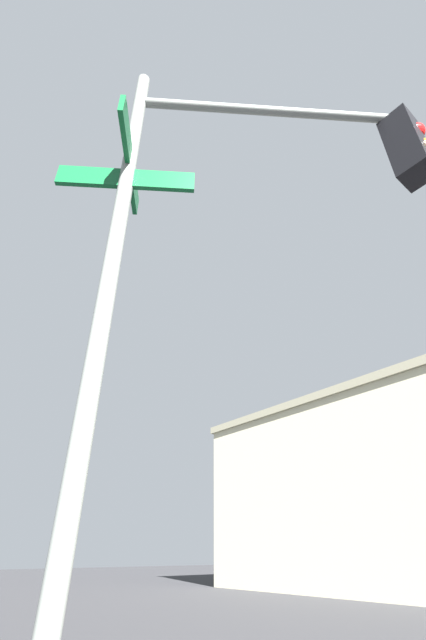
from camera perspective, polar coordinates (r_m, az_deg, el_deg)
traffic_signal_near at (r=3.28m, az=8.32°, el=16.98°), size 2.06×2.74×5.72m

